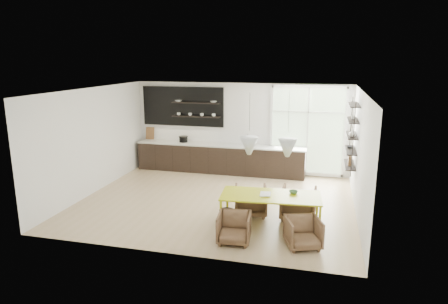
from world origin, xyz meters
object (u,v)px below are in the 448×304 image
at_px(dining_table, 271,197).
at_px(armchair_front_left, 234,228).
at_px(wire_stool, 227,217).
at_px(armchair_back_right, 298,203).
at_px(armchair_back_left, 251,200).
at_px(armchair_front_right, 303,233).

height_order(dining_table, armchair_front_left, dining_table).
bearing_deg(wire_stool, dining_table, 14.82).
relative_size(armchair_back_right, wire_stool, 1.83).
height_order(dining_table, armchair_back_right, dining_table).
relative_size(dining_table, armchair_back_left, 2.87).
xyz_separation_m(dining_table, wire_stool, (-0.93, -0.24, -0.44)).
relative_size(armchair_front_right, wire_stool, 1.51).
height_order(armchair_back_left, armchair_back_right, armchair_back_right).
distance_m(armchair_back_left, armchair_front_right, 1.94).
relative_size(armchair_back_right, armchair_front_left, 1.20).
relative_size(armchair_front_left, wire_stool, 1.53).
bearing_deg(armchair_back_right, armchair_front_right, 99.04).
distance_m(armchair_back_right, armchair_front_left, 1.98).
xyz_separation_m(armchair_front_left, wire_stool, (-0.30, 0.58, -0.02)).
height_order(armchair_back_left, armchair_front_right, armchair_back_left).
bearing_deg(armchair_back_left, armchair_front_right, 120.69).
bearing_deg(armchair_front_left, wire_stool, 111.50).
relative_size(armchair_back_left, armchair_front_left, 1.14).
bearing_deg(dining_table, armchair_front_right, -47.94).
bearing_deg(wire_stool, armchair_front_left, -62.82).
distance_m(dining_table, wire_stool, 1.06).
bearing_deg(wire_stool, armchair_back_right, 34.22).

